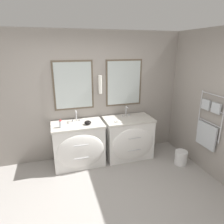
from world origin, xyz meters
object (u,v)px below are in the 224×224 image
object	(u,v)px
amenity_bowl	(88,123)
toiletry_bottle	(61,124)
waste_bin	(181,157)
vanity_left	(79,145)
vanity_right	(129,138)

from	to	relation	value
amenity_bowl	toiletry_bottle	bearing A→B (deg)	-179.88
amenity_bowl	waste_bin	xyz separation A→B (m)	(1.78, -0.53, -0.75)
vanity_left	amenity_bowl	xyz separation A→B (m)	(0.18, -0.06, 0.47)
vanity_right	waste_bin	distance (m)	1.12
waste_bin	vanity_left	bearing A→B (deg)	163.32
vanity_left	vanity_right	size ratio (longest dim) A/B	1.00
vanity_left	toiletry_bottle	world-z (taller)	toiletry_bottle
vanity_left	vanity_right	bearing A→B (deg)	0.00
toiletry_bottle	waste_bin	xyz separation A→B (m)	(2.28, -0.53, -0.78)
vanity_right	amenity_bowl	world-z (taller)	amenity_bowl
amenity_bowl	vanity_right	bearing A→B (deg)	3.84
vanity_right	amenity_bowl	xyz separation A→B (m)	(-0.87, -0.06, 0.47)
vanity_left	toiletry_bottle	size ratio (longest dim) A/B	6.83
vanity_left	amenity_bowl	bearing A→B (deg)	-17.60
amenity_bowl	waste_bin	size ratio (longest dim) A/B	0.45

